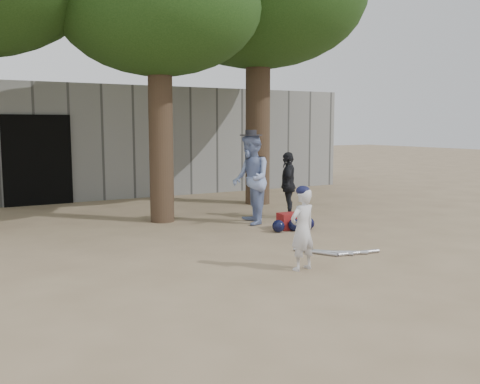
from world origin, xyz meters
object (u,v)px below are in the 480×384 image
boy_player (302,229)px  spectator_blue (251,179)px  spectator_dark (288,185)px  red_bag (290,221)px

boy_player → spectator_blue: size_ratio=0.62×
spectator_blue → spectator_dark: 1.09m
spectator_blue → red_bag: spectator_blue is taller
spectator_dark → red_bag: size_ratio=3.31×
spectator_dark → red_bag: (-0.66, -1.03, -0.55)m
boy_player → spectator_blue: 3.46m
spectator_blue → spectator_dark: bearing=120.0°
spectator_dark → red_bag: bearing=3.3°
boy_player → spectator_blue: spectator_blue is taller
red_bag → boy_player: bearing=-121.6°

